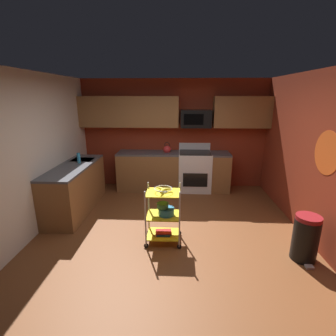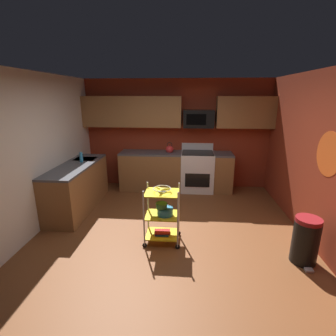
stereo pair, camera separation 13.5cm
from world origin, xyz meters
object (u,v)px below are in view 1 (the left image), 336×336
microwave (196,119)px  oven_range (195,171)px  book_stack (163,232)px  rolling_cart (163,215)px  dish_soap_bottle (79,158)px  mixing_bowl_small (163,205)px  kettle (167,149)px  mixing_bowl_large (166,211)px  fruit_bowl (163,189)px  trash_can (306,238)px

microwave → oven_range: bearing=-89.7°
microwave → book_stack: (-0.60, -2.41, -1.55)m
rolling_cart → dish_soap_bottle: bearing=144.1°
mixing_bowl_small → kettle: 2.34m
mixing_bowl_large → fruit_bowl: bearing=180.0°
fruit_bowl → rolling_cart: bearing=-116.6°
microwave → book_stack: size_ratio=2.73×
rolling_cart → oven_range: bearing=75.3°
rolling_cart → book_stack: size_ratio=3.57×
mixing_bowl_large → kettle: bearing=92.5°
oven_range → mixing_bowl_large: bearing=-103.6°
fruit_bowl → dish_soap_bottle: bearing=144.1°
fruit_bowl → microwave: bearing=75.9°
trash_can → book_stack: bearing=170.1°
mixing_bowl_small → kettle: size_ratio=0.69×
kettle → dish_soap_bottle: (-1.72, -1.02, 0.02)m
oven_range → rolling_cart: bearing=-104.7°
microwave → mixing_bowl_small: bearing=-104.2°
fruit_bowl → book_stack: size_ratio=1.06×
mixing_bowl_large → trash_can: size_ratio=0.38×
rolling_cart → trash_can: 2.03m
rolling_cart → dish_soap_bottle: 2.26m
rolling_cart → mixing_bowl_small: bearing=-137.2°
mixing_bowl_large → trash_can: 1.99m
rolling_cart → kettle: 2.37m
fruit_bowl → book_stack: bearing=-116.6°
book_stack → rolling_cart: bearing=0.0°
oven_range → mixing_bowl_large: 2.37m
fruit_bowl → kettle: bearing=91.4°
oven_range → mixing_bowl_small: 2.40m
oven_range → microwave: (-0.00, 0.10, 1.22)m
book_stack → microwave: bearing=75.9°
microwave → rolling_cart: size_ratio=0.77×
mixing_bowl_small → dish_soap_bottle: 2.22m
rolling_cart → mixing_bowl_small: (-0.01, -0.01, 0.17)m
book_stack → kettle: (-0.06, 2.30, 0.85)m
microwave → mixing_bowl_small: (-0.61, -2.42, -1.08)m
book_stack → dish_soap_bottle: dish_soap_bottle is taller
kettle → trash_can: kettle is taller
rolling_cart → mixing_bowl_small: size_ratio=5.03×
kettle → book_stack: bearing=-88.6°
book_stack → mixing_bowl_small: bearing=-137.2°
mixing_bowl_large → dish_soap_bottle: size_ratio=1.26×
mixing_bowl_large → kettle: kettle is taller
mixing_bowl_large → mixing_bowl_small: (-0.05, -0.01, 0.10)m
mixing_bowl_large → mixing_bowl_small: mixing_bowl_small is taller
mixing_bowl_small → kettle: bearing=91.2°
microwave → fruit_bowl: 2.62m
kettle → rolling_cart: bearing=-88.6°
kettle → trash_can: bearing=-52.3°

